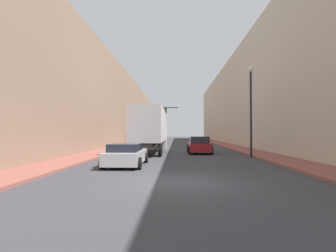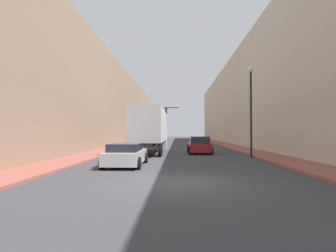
# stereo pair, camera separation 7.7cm
# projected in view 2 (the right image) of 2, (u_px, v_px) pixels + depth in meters

# --- Properties ---
(ground_plane) EXTENTS (200.00, 200.00, 0.00)m
(ground_plane) POSITION_uv_depth(u_px,v_px,m) (178.00, 182.00, 10.09)
(ground_plane) COLOR #38383D
(sidewalk_right) EXTENTS (2.49, 80.00, 0.15)m
(sidewalk_right) POSITION_uv_depth(u_px,v_px,m) (223.00, 144.00, 39.80)
(sidewalk_right) COLOR brown
(sidewalk_right) RESTS_ON ground
(sidewalk_left) EXTENTS (2.49, 80.00, 0.15)m
(sidewalk_left) POSITION_uv_depth(u_px,v_px,m) (132.00, 144.00, 40.32)
(sidewalk_left) COLOR brown
(sidewalk_left) RESTS_ON ground
(building_right) EXTENTS (6.00, 80.00, 13.50)m
(building_right) POSITION_uv_depth(u_px,v_px,m) (251.00, 100.00, 39.80)
(building_right) COLOR #BCB29E
(building_right) RESTS_ON ground
(building_left) EXTENTS (6.00, 80.00, 11.80)m
(building_left) POSITION_uv_depth(u_px,v_px,m) (105.00, 107.00, 40.61)
(building_left) COLOR #846B56
(building_left) RESTS_ON ground
(semi_truck) EXTENTS (2.52, 11.82, 4.00)m
(semi_truck) POSITION_uv_depth(u_px,v_px,m) (152.00, 129.00, 25.14)
(semi_truck) COLOR silver
(semi_truck) RESTS_ON ground
(sedan_car) EXTENTS (2.13, 4.31, 1.28)m
(sedan_car) POSITION_uv_depth(u_px,v_px,m) (126.00, 155.00, 15.04)
(sedan_car) COLOR #B7B7BC
(sedan_car) RESTS_ON ground
(suv_car) EXTENTS (2.10, 4.48, 1.54)m
(suv_car) POSITION_uv_depth(u_px,v_px,m) (199.00, 145.00, 24.00)
(suv_car) COLOR maroon
(suv_car) RESTS_ON ground
(traffic_signal_gantry) EXTENTS (5.81, 0.35, 6.01)m
(traffic_signal_gantry) POSITION_uv_depth(u_px,v_px,m) (151.00, 118.00, 40.53)
(traffic_signal_gantry) COLOR black
(traffic_signal_gantry) RESTS_ON ground
(street_lamp) EXTENTS (0.44, 0.44, 6.95)m
(street_lamp) POSITION_uv_depth(u_px,v_px,m) (251.00, 99.00, 19.90)
(street_lamp) COLOR black
(street_lamp) RESTS_ON ground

